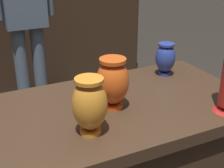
{
  "coord_description": "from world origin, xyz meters",
  "views": [
    {
      "loc": [
        -0.51,
        -1.05,
        1.41
      ],
      "look_at": [
        0.0,
        -0.01,
        0.9
      ],
      "focal_mm": 51.7,
      "sensor_mm": 36.0,
      "label": 1
    }
  ],
  "objects_px": {
    "vase_tall_behind": "(90,104)",
    "vase_left_accent": "(165,58)",
    "visitor_center_back": "(24,8)",
    "vase_centerpiece": "(113,82)"
  },
  "relations": [
    {
      "from": "vase_tall_behind",
      "to": "vase_centerpiece",
      "type": "bearing_deg",
      "value": 41.38
    },
    {
      "from": "visitor_center_back",
      "to": "vase_tall_behind",
      "type": "bearing_deg",
      "value": 84.63
    },
    {
      "from": "vase_centerpiece",
      "to": "vase_tall_behind",
      "type": "distance_m",
      "value": 0.21
    },
    {
      "from": "vase_tall_behind",
      "to": "visitor_center_back",
      "type": "distance_m",
      "value": 1.69
    },
    {
      "from": "vase_left_accent",
      "to": "visitor_center_back",
      "type": "xyz_separation_m",
      "value": [
        -0.4,
        1.34,
        0.05
      ]
    },
    {
      "from": "vase_tall_behind",
      "to": "visitor_center_back",
      "type": "relative_size",
      "value": 0.13
    },
    {
      "from": "vase_centerpiece",
      "to": "visitor_center_back",
      "type": "distance_m",
      "value": 1.54
    },
    {
      "from": "vase_tall_behind",
      "to": "vase_left_accent",
      "type": "relative_size",
      "value": 1.28
    },
    {
      "from": "vase_left_accent",
      "to": "vase_centerpiece",
      "type": "bearing_deg",
      "value": -152.29
    },
    {
      "from": "vase_centerpiece",
      "to": "vase_left_accent",
      "type": "xyz_separation_m",
      "value": [
        0.39,
        0.2,
        -0.03
      ]
    }
  ]
}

